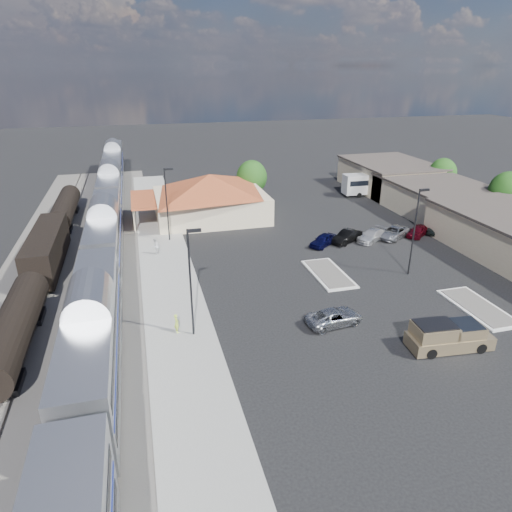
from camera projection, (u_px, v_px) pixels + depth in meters
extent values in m
plane|color=black|center=(298.00, 287.00, 44.26)|extent=(280.00, 280.00, 0.00)
cube|color=#4C4944|center=(77.00, 276.00, 46.40)|extent=(16.00, 100.00, 0.12)
cube|color=gray|center=(168.00, 275.00, 46.73)|extent=(5.50, 92.00, 0.18)
cube|color=silver|center=(94.00, 335.00, 30.81)|extent=(3.00, 20.00, 5.00)
cube|color=black|center=(99.00, 369.00, 31.87)|extent=(2.20, 16.00, 0.60)
cube|color=silver|center=(106.00, 233.00, 49.54)|extent=(3.00, 20.00, 5.00)
cube|color=black|center=(109.00, 257.00, 50.60)|extent=(2.20, 16.00, 0.60)
cube|color=silver|center=(111.00, 187.00, 68.26)|extent=(3.00, 20.00, 5.00)
cube|color=black|center=(113.00, 205.00, 69.32)|extent=(2.20, 16.00, 0.60)
cube|color=silver|center=(114.00, 161.00, 86.99)|extent=(3.00, 20.00, 5.00)
cube|color=black|center=(116.00, 175.00, 88.05)|extent=(2.20, 16.00, 0.60)
cylinder|color=black|center=(14.00, 327.00, 33.58)|extent=(2.80, 14.00, 2.80)
cube|color=black|center=(19.00, 348.00, 34.27)|extent=(2.20, 12.00, 0.60)
cube|color=black|center=(47.00, 248.00, 47.81)|extent=(2.80, 14.00, 3.60)
cube|color=black|center=(50.00, 265.00, 48.54)|extent=(2.20, 12.00, 0.60)
cylinder|color=black|center=(65.00, 207.00, 62.11)|extent=(2.80, 14.00, 2.80)
cube|color=black|center=(67.00, 220.00, 62.81)|extent=(2.20, 12.00, 0.60)
cube|color=#C7B592|center=(211.00, 205.00, 63.90)|extent=(15.00, 12.00, 3.60)
pyramid|color=brown|center=(210.00, 184.00, 62.70)|extent=(15.30, 12.24, 2.60)
cube|color=brown|center=(143.00, 199.00, 61.17)|extent=(3.20, 9.60, 0.25)
cube|color=#C6B28C|center=(439.00, 199.00, 66.16)|extent=(12.00, 18.00, 4.00)
cube|color=#3F3833|center=(441.00, 185.00, 65.33)|extent=(12.40, 18.40, 0.30)
cube|color=#C6B28C|center=(389.00, 176.00, 78.55)|extent=(12.00, 16.00, 4.50)
cube|color=#3F3833|center=(391.00, 163.00, 77.62)|extent=(12.40, 16.40, 0.30)
cube|color=silver|center=(329.00, 274.00, 46.96)|extent=(3.30, 7.50, 0.15)
cube|color=#4C4944|center=(329.00, 273.00, 46.93)|extent=(2.70, 6.90, 0.10)
cube|color=silver|center=(478.00, 308.00, 40.41)|extent=(3.30, 7.50, 0.15)
cube|color=#4C4944|center=(478.00, 307.00, 40.37)|extent=(2.70, 6.90, 0.10)
cylinder|color=black|center=(191.00, 285.00, 34.57)|extent=(0.16, 0.16, 9.00)
cube|color=black|center=(194.00, 231.00, 33.01)|extent=(1.00, 0.25, 0.22)
cylinder|color=black|center=(167.00, 206.00, 54.19)|extent=(0.16, 0.16, 9.00)
cube|color=black|center=(168.00, 169.00, 52.63)|extent=(1.00, 0.25, 0.22)
cylinder|color=black|center=(414.00, 233.00, 45.36)|extent=(0.16, 0.16, 9.00)
cube|color=black|center=(424.00, 190.00, 43.80)|extent=(1.00, 0.25, 0.22)
cylinder|color=#382314|center=(503.00, 211.00, 62.45)|extent=(0.30, 0.30, 2.86)
ellipsoid|color=#1B4513|center=(508.00, 192.00, 61.37)|extent=(4.94, 4.94, 5.46)
cylinder|color=#382314|center=(440.00, 188.00, 74.99)|extent=(0.30, 0.30, 2.55)
ellipsoid|color=#1B4513|center=(442.00, 173.00, 74.03)|extent=(4.41, 4.41, 4.87)
cylinder|color=#382314|center=(252.00, 194.00, 71.19)|extent=(0.30, 0.30, 2.73)
ellipsoid|color=#1B4513|center=(252.00, 177.00, 70.16)|extent=(4.71, 4.71, 5.21)
cube|color=tan|center=(449.00, 341.00, 34.55)|extent=(6.45, 2.82, 1.03)
cube|color=tan|center=(451.00, 332.00, 34.24)|extent=(2.56, 2.37, 1.08)
cube|color=tan|center=(451.00, 330.00, 34.19)|extent=(3.19, 2.42, 1.25)
cylinder|color=black|center=(481.00, 348.00, 34.01)|extent=(0.85, 0.39, 0.82)
cylinder|color=black|center=(465.00, 333.00, 35.88)|extent=(0.85, 0.39, 0.82)
cylinder|color=black|center=(431.00, 353.00, 33.38)|extent=(0.85, 0.39, 0.82)
cylinder|color=black|center=(417.00, 338.00, 35.25)|extent=(0.85, 0.39, 0.82)
imported|color=#A1A4A9|center=(334.00, 317.00, 37.69)|extent=(5.16, 2.90, 1.36)
cube|color=white|center=(376.00, 183.00, 75.25)|extent=(11.22, 2.82, 3.16)
cube|color=black|center=(376.00, 181.00, 75.10)|extent=(10.33, 2.83, 0.84)
cylinder|color=black|center=(400.00, 193.00, 75.67)|extent=(0.85, 0.31, 0.84)
cylinder|color=black|center=(393.00, 189.00, 77.63)|extent=(0.85, 0.31, 0.84)
cylinder|color=black|center=(359.00, 195.00, 74.20)|extent=(0.85, 0.31, 0.84)
cylinder|color=black|center=(354.00, 192.00, 76.16)|extent=(0.85, 0.31, 0.84)
imported|color=#C0E146|center=(176.00, 323.00, 36.19)|extent=(0.53, 0.67, 1.62)
imported|color=silver|center=(155.00, 246.00, 51.17)|extent=(1.03, 1.14, 1.93)
imported|color=#0B0C3B|center=(323.00, 240.00, 54.24)|extent=(4.33, 3.78, 1.41)
imported|color=black|center=(347.00, 237.00, 55.25)|extent=(4.70, 3.68, 1.49)
imported|color=silver|center=(372.00, 235.00, 55.76)|extent=(5.13, 4.17, 1.40)
imported|color=gray|center=(394.00, 232.00, 56.77)|extent=(5.62, 4.72, 1.43)
imported|color=maroon|center=(418.00, 231.00, 57.27)|extent=(4.32, 3.75, 1.40)
imported|color=black|center=(439.00, 228.00, 58.28)|extent=(4.53, 3.86, 1.47)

